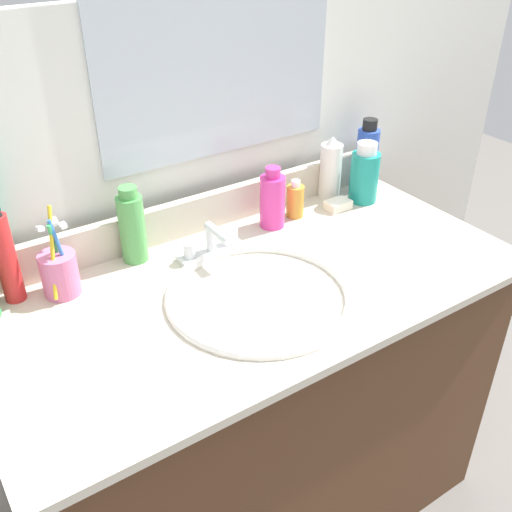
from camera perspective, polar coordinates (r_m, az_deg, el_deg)
The scene contains 17 objects.
ground_plane at distance 1.81m, azimuth 0.23°, elevation -23.13°, with size 6.00×6.00×0.00m, color #66605B.
vanity_cabinet at distance 1.51m, azimuth 0.26°, elevation -14.99°, with size 1.11×0.52×0.75m, color #4C2D19.
countertop at distance 1.26m, azimuth 0.30°, elevation -2.98°, with size 1.16×0.57×0.02m, color beige.
backsplash at distance 1.43m, azimuth -5.81°, elevation 4.05°, with size 1.16×0.02×0.09m, color beige.
back_wall at distance 1.56m, azimuth -6.58°, elevation -0.39°, with size 2.26×0.04×1.30m, color silver.
mirror_panel at distance 1.38m, azimuth -3.73°, elevation 20.94°, with size 0.60×0.01×0.56m, color #B2BCC6.
sink_basin at distance 1.23m, azimuth 0.42°, elevation -5.12°, with size 0.39×0.39×0.11m.
faucet at distance 1.34m, azimuth -4.25°, elevation 1.07°, with size 0.16×0.10×0.08m.
bottle_mouthwash_teal at distance 1.59m, azimuth 10.44°, elevation 7.74°, with size 0.08×0.08×0.16m.
bottle_toner_green at distance 1.32m, azimuth -11.89°, elevation 2.79°, with size 0.06×0.06×0.18m.
bottle_oil_amber at distance 1.50m, azimuth 3.81°, elevation 5.38°, with size 0.04×0.04×0.10m.
bottle_soap_pink at distance 1.44m, azimuth 1.60°, elevation 5.43°, with size 0.06×0.06×0.16m.
bottle_lotion_white at distance 1.59m, azimuth 7.22°, elevation 8.33°, with size 0.06×0.06×0.17m.
bottle_shampoo_blue at distance 1.67m, azimuth 10.65°, elevation 9.49°, with size 0.06×0.06×0.19m.
bottle_spray_red at distance 1.25m, azimuth -23.12°, elevation 0.19°, with size 0.04×0.04×0.23m.
cup_pink at distance 1.26m, azimuth -18.45°, elevation -1.52°, with size 0.08×0.09×0.19m.
soap_bar at distance 1.56m, azimuth 7.93°, elevation 4.92°, with size 0.06×0.04×0.02m, color white.
Camera 1 is at (-0.58, -0.85, 1.48)m, focal length 41.38 mm.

